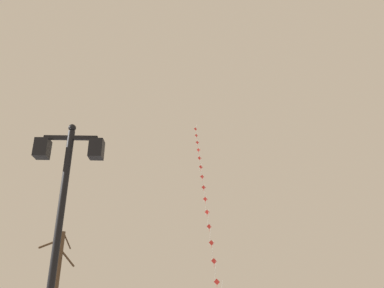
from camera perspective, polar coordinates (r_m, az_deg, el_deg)
name	(u,v)px	position (r m, az deg, el deg)	size (l,w,h in m)	color
twin_lantern_lamp_post	(63,198)	(7.85, -19.07, -7.84)	(1.39, 0.28, 5.18)	black
kite_train	(204,190)	(29.93, 1.84, -6.98)	(0.98, 16.05, 18.80)	brown
bare_tree	(56,281)	(19.12, -19.91, -19.05)	(1.53, 1.36, 4.75)	#4C3826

